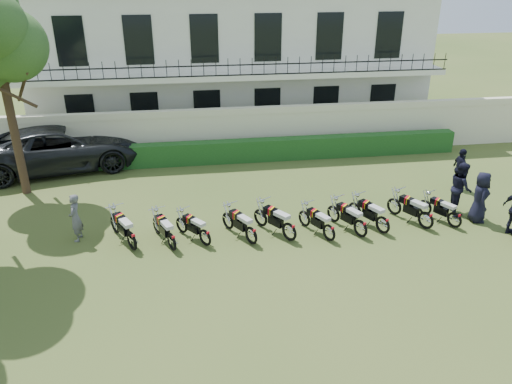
# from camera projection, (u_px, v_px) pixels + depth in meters

# --- Properties ---
(ground) EXTENTS (100.00, 100.00, 0.00)m
(ground) POSITION_uv_depth(u_px,v_px,m) (273.00, 238.00, 16.46)
(ground) COLOR #3A4F1F
(ground) RESTS_ON ground
(perimeter_wall) EXTENTS (30.00, 0.35, 2.30)m
(perimeter_wall) POSITION_uv_depth(u_px,v_px,m) (243.00, 131.00, 23.18)
(perimeter_wall) COLOR beige
(perimeter_wall) RESTS_ON ground
(hedge) EXTENTS (18.00, 0.60, 1.00)m
(hedge) POSITION_uv_depth(u_px,v_px,m) (266.00, 150.00, 22.87)
(hedge) COLOR #164017
(hedge) RESTS_ON ground
(building) EXTENTS (20.40, 9.60, 7.40)m
(building) POSITION_uv_depth(u_px,v_px,m) (229.00, 55.00, 27.49)
(building) COLOR silver
(building) RESTS_ON ground
(motorcycle_0) EXTENTS (1.04, 1.81, 1.09)m
(motorcycle_0) POSITION_uv_depth(u_px,v_px,m) (131.00, 236.00, 15.55)
(motorcycle_0) COLOR black
(motorcycle_0) RESTS_ON ground
(motorcycle_1) EXTENTS (0.87, 1.75, 1.02)m
(motorcycle_1) POSITION_uv_depth(u_px,v_px,m) (172.00, 238.00, 15.54)
(motorcycle_1) COLOR black
(motorcycle_1) RESTS_ON ground
(motorcycle_2) EXTENTS (1.14, 1.45, 0.96)m
(motorcycle_2) POSITION_uv_depth(u_px,v_px,m) (205.00, 234.00, 15.83)
(motorcycle_2) COLOR black
(motorcycle_2) RESTS_ON ground
(motorcycle_3) EXTENTS (1.02, 1.68, 1.03)m
(motorcycle_3) POSITION_uv_depth(u_px,v_px,m) (251.00, 231.00, 15.90)
(motorcycle_3) COLOR black
(motorcycle_3) RESTS_ON ground
(motorcycle_4) EXTENTS (1.20, 1.69, 1.08)m
(motorcycle_4) POSITION_uv_depth(u_px,v_px,m) (289.00, 227.00, 16.08)
(motorcycle_4) COLOR black
(motorcycle_4) RESTS_ON ground
(motorcycle_5) EXTENTS (0.92, 1.64, 0.98)m
(motorcycle_5) POSITION_uv_depth(u_px,v_px,m) (329.00, 229.00, 16.10)
(motorcycle_5) COLOR black
(motorcycle_5) RESTS_ON ground
(motorcycle_6) EXTENTS (0.96, 1.75, 1.04)m
(motorcycle_6) POSITION_uv_depth(u_px,v_px,m) (361.00, 224.00, 16.31)
(motorcycle_6) COLOR black
(motorcycle_6) RESTS_ON ground
(motorcycle_7) EXTENTS (0.97, 1.76, 1.04)m
(motorcycle_7) POSITION_uv_depth(u_px,v_px,m) (383.00, 221.00, 16.54)
(motorcycle_7) COLOR black
(motorcycle_7) RESTS_ON ground
(motorcycle_8) EXTENTS (1.03, 1.77, 1.07)m
(motorcycle_8) POSITION_uv_depth(u_px,v_px,m) (426.00, 216.00, 16.82)
(motorcycle_8) COLOR black
(motorcycle_8) RESTS_ON ground
(motorcycle_9) EXTENTS (0.91, 1.61, 0.96)m
(motorcycle_9) POSITION_uv_depth(u_px,v_px,m) (455.00, 216.00, 16.92)
(motorcycle_9) COLOR black
(motorcycle_9) RESTS_ON ground
(suv) EXTENTS (7.42, 4.62, 1.92)m
(suv) POSITION_uv_depth(u_px,v_px,m) (61.00, 148.00, 21.75)
(suv) COLOR black
(suv) RESTS_ON ground
(inspector) EXTENTS (0.45, 0.63, 1.61)m
(inspector) POSITION_uv_depth(u_px,v_px,m) (75.00, 218.00, 16.04)
(inspector) COLOR slate
(inspector) RESTS_ON ground
(officer_3) EXTENTS (0.81, 1.02, 1.82)m
(officer_3) POSITION_uv_depth(u_px,v_px,m) (480.00, 197.00, 17.23)
(officer_3) COLOR black
(officer_3) RESTS_ON ground
(officer_4) EXTENTS (0.94, 1.08, 1.90)m
(officer_4) POSITION_uv_depth(u_px,v_px,m) (461.00, 187.00, 17.87)
(officer_4) COLOR black
(officer_4) RESTS_ON ground
(officer_5) EXTENTS (0.47, 1.01, 1.70)m
(officer_5) POSITION_uv_depth(u_px,v_px,m) (460.00, 169.00, 19.74)
(officer_5) COLOR black
(officer_5) RESTS_ON ground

